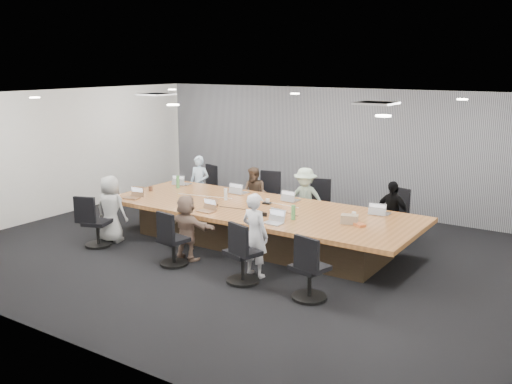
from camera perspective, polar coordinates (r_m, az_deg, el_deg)
The scene contains 40 objects.
floor at distance 10.42m, azimuth -1.21°, elevation -6.05°, with size 10.00×8.00×0.00m, color black.
ceiling at distance 9.87m, azimuth -1.29°, elevation 9.52°, with size 10.00×8.00×0.00m, color white.
wall_back at distance 13.49m, azimuth 8.45°, elevation 4.30°, with size 10.00×2.80×0.00m, color silver.
wall_front at distance 7.22m, azimuth -19.59°, elevation -3.78°, with size 10.00×2.80×0.00m, color silver.
wall_left at distance 13.49m, azimuth -19.08°, elevation 3.73°, with size 8.00×2.80×0.00m, color silver.
curtain at distance 13.42m, azimuth 8.30°, elevation 4.25°, with size 9.80×0.04×2.80m, color slate.
conference_table at distance 10.69m, azimuth 0.29°, elevation -3.29°, with size 6.00×2.20×0.74m.
chair_0 at distance 13.45m, azimuth -4.73°, elevation 0.04°, with size 0.54×0.54×0.81m, color black, non-canonical shape.
chair_1 at distance 12.58m, azimuth 0.75°, elevation -0.70°, with size 0.57×0.57×0.85m, color black, non-canonical shape.
chair_2 at distance 12.00m, azimuth 5.69°, elevation -1.59°, with size 0.53×0.53×0.79m, color black, non-canonical shape.
chair_3 at distance 11.30m, azimuth 13.95°, elevation -2.79°, with size 0.54×0.54×0.80m, color black, non-canonical shape.
chair_4 at distance 11.05m, azimuth -15.57°, elevation -3.34°, with size 0.52×0.52×0.77m, color black, non-canonical shape.
chair_5 at distance 9.77m, azimuth -8.25°, elevation -5.18°, with size 0.50×0.50×0.75m, color black, non-canonical shape.
chair_6 at distance 8.92m, azimuth -1.34°, elevation -6.58°, with size 0.55×0.55×0.81m, color black, non-canonical shape.
chair_7 at distance 8.35m, azimuth 5.39°, elevation -8.05°, with size 0.55×0.55×0.81m, color black, non-canonical shape.
person_0 at distance 13.13m, azimuth -5.68°, elevation 0.80°, with size 0.47×0.31×1.30m, color silver.
laptop_0 at distance 12.69m, azimuth -7.25°, elevation 0.81°, with size 0.31×0.22×0.02m, color #B2B2B7.
person_1 at distance 12.26m, azimuth -0.13°, elevation -0.26°, with size 0.58×0.45×1.19m, color #4B3729.
laptop_1 at distance 11.78m, azimuth -1.60°, elevation -0.03°, with size 0.33×0.23×0.02m, color #B2B2B7.
person_2 at distance 11.63m, azimuth 4.92°, elevation -0.74°, with size 0.84×0.48×1.30m, color #9DB69E.
laptop_2 at distance 11.14m, azimuth 3.58°, elevation -0.80°, with size 0.31×0.21×0.02m, color #B2B2B7.
person_3 at distance 10.92m, azimuth 13.39°, elevation -2.12°, with size 0.73×0.30×1.24m, color black.
laptop_3 at distance 10.39m, azimuth 12.38°, elevation -2.09°, with size 0.32×0.22×0.02m, color #B2B2B7.
person_4 at distance 11.20m, azimuth -14.31°, elevation -1.66°, with size 0.63×0.41×1.29m, color #A6A7A6.
laptop_4 at distance 11.54m, azimuth -12.34°, elevation -0.59°, with size 0.29×0.20×0.02m, color #8C6647.
person_5 at distance 9.96m, azimuth -6.96°, elevation -3.54°, with size 1.07×0.34×1.16m, color #7D6152.
laptop_5 at distance 10.32m, azimuth -5.02°, elevation -1.93°, with size 0.30×0.21×0.02m, color #8C6647.
person_6 at distance 9.11m, azimuth -0.10°, elevation -4.32°, with size 0.50×0.33×1.37m, color silver.
laptop_6 at distance 9.53m, azimuth 1.72°, elevation -3.14°, with size 0.31×0.22×0.02m, color #B2B2B7.
bottle_green_left at distance 12.31m, azimuth -7.82°, elevation 1.01°, with size 0.07×0.07×0.27m, color #519A51.
bottle_green_right at distance 9.76m, azimuth 3.75°, elevation -2.05°, with size 0.07×0.07×0.26m, color #519A51.
bottle_clear at distance 11.15m, azimuth -3.05°, elevation -0.23°, with size 0.07×0.07×0.23m, color silver.
cup_white_far at distance 10.88m, azimuth 1.17°, elevation -0.92°, with size 0.07×0.07×0.09m, color white.
cup_white_near at distance 10.06m, azimuth 9.76°, elevation -2.24°, with size 0.07×0.07×0.09m, color white.
mug_brown at distance 12.13m, azimuth -10.50°, elevation 0.35°, with size 0.09×0.09×0.10m, color brown.
mic_left at distance 10.73m, azimuth -4.30°, elevation -1.31°, with size 0.16×0.11×0.03m, color black.
mic_right at distance 10.85m, azimuth 1.09°, elevation -1.12°, with size 0.15×0.10×0.03m, color black.
stapler at distance 9.99m, azimuth 0.60°, elevation -2.24°, with size 0.18×0.04×0.07m, color black.
canvas_bag at distance 9.65m, azimuth 9.33°, elevation -2.70°, with size 0.28×0.17×0.15m, color gray.
snack_packet at distance 9.54m, azimuth 10.32°, elevation -3.25°, with size 0.20×0.13×0.04m, color #CC6331.
Camera 1 is at (5.59, -8.11, 3.37)m, focal length 40.00 mm.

